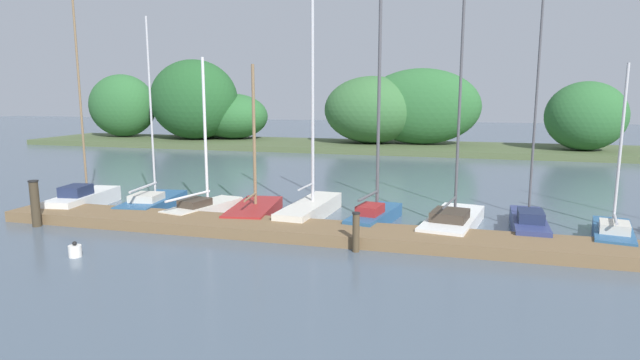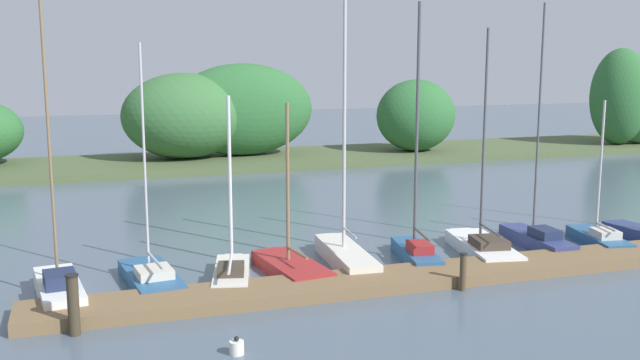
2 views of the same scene
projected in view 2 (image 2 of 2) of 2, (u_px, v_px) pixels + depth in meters
The scene contains 14 objects.
dock_pier at pixel (452, 273), 21.86m from camera, with size 24.54×1.80×0.35m.
far_shore at pixel (179, 120), 43.58m from camera, with size 65.67×8.59×7.11m.
sailboat_0 at pixel (59, 286), 19.90m from camera, with size 1.48×3.77×8.34m.
sailboat_1 at pixel (150, 275), 21.30m from camera, with size 1.70×3.88×7.00m.
sailboat_2 at pixel (232, 270), 21.64m from camera, with size 1.76×3.64×5.49m.
sailboat_3 at pixel (290, 264), 22.39m from camera, with size 1.80×3.80×5.24m.
sailboat_4 at pixel (345, 251), 23.37m from camera, with size 1.31×4.51×8.29m.
sailboat_5 at pixel (416, 247), 23.67m from camera, with size 1.48×3.60×8.28m.
sailboat_6 at pixel (482, 245), 24.51m from camera, with size 2.05×4.46×7.51m.
sailboat_7 at pixel (536, 237), 25.41m from camera, with size 1.08×3.83×8.36m.
sailboat_8 at pixel (598, 237), 25.65m from camera, with size 1.60×3.44×5.10m.
mooring_piling_0 at pixel (73, 305), 17.37m from camera, with size 0.32×0.32×1.51m.
mooring_piling_1 at pixel (463, 272), 20.72m from camera, with size 0.22×0.22×1.10m.
channel_buoy_0 at pixel (237, 347), 16.36m from camera, with size 0.33×0.33×0.42m.
Camera 2 is at (-10.40, -4.91, 6.67)m, focal length 40.85 mm.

